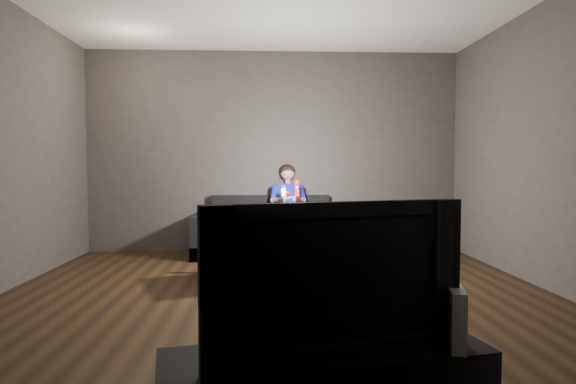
{
  "coord_description": "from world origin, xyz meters",
  "views": [
    {
      "loc": [
        -0.1,
        -4.05,
        1.14
      ],
      "look_at": [
        0.15,
        1.55,
        0.85
      ],
      "focal_mm": 30.0,
      "sensor_mm": 36.0,
      "label": 1
    }
  ],
  "objects": [
    {
      "name": "wii_console",
      "position": [
        0.62,
        -2.27,
        0.56
      ],
      "size": [
        0.09,
        0.18,
        0.23
      ],
      "primitive_type": "cube",
      "rotation": [
        0.0,
        0.0,
        -0.24
      ],
      "color": "white",
      "rests_on": "media_console"
    },
    {
      "name": "floor",
      "position": [
        0.0,
        0.0,
        0.0
      ],
      "size": [
        5.0,
        5.0,
        0.0
      ],
      "primitive_type": "plane",
      "color": "black",
      "rests_on": "ground"
    },
    {
      "name": "sofa",
      "position": [
        -0.05,
        2.15,
        0.25
      ],
      "size": [
        1.96,
        0.85,
        0.76
      ],
      "color": "black",
      "rests_on": "floor"
    },
    {
      "name": "back_wall",
      "position": [
        0.0,
        2.5,
        1.35
      ],
      "size": [
        5.0,
        0.04,
        2.7
      ],
      "primitive_type": "cube",
      "color": "#3C3635",
      "rests_on": "ground"
    },
    {
      "name": "wii_remote_black",
      "position": [
        -0.93,
        2.08,
        0.55
      ],
      "size": [
        0.07,
        0.15,
        0.03
      ],
      "color": "black",
      "rests_on": "sofa"
    },
    {
      "name": "nunchuk_white",
      "position": [
        0.1,
        1.68,
        0.85
      ],
      "size": [
        0.07,
        0.1,
        0.16
      ],
      "color": "white",
      "rests_on": "child"
    },
    {
      "name": "right_wall",
      "position": [
        2.5,
        0.0,
        1.35
      ],
      "size": [
        0.04,
        5.0,
        2.7
      ],
      "primitive_type": "cube",
      "color": "#3C3635",
      "rests_on": "ground"
    },
    {
      "name": "coffee_table",
      "position": [
        -0.17,
        0.87,
        0.36
      ],
      "size": [
        1.27,
        0.95,
        0.42
      ],
      "color": "black",
      "rests_on": "floor"
    },
    {
      "name": "child",
      "position": [
        0.18,
        2.11,
        0.67
      ],
      "size": [
        0.45,
        0.55,
        1.11
      ],
      "color": "black",
      "rests_on": "sofa"
    },
    {
      "name": "tv",
      "position": [
        0.13,
        -2.27,
        0.73
      ],
      "size": [
        0.99,
        0.4,
        0.57
      ],
      "primitive_type": "imported",
      "rotation": [
        0.0,
        0.0,
        0.28
      ],
      "color": "black",
      "rests_on": "media_console"
    },
    {
      "name": "front_wall",
      "position": [
        0.0,
        -2.5,
        1.35
      ],
      "size": [
        5.0,
        0.04,
        2.7
      ],
      "primitive_type": "cube",
      "color": "#3C3635",
      "rests_on": "ground"
    },
    {
      "name": "wii_remote_red",
      "position": [
        0.26,
        1.68,
        0.88
      ],
      "size": [
        0.05,
        0.08,
        0.2
      ],
      "color": "red",
      "rests_on": "child"
    }
  ]
}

